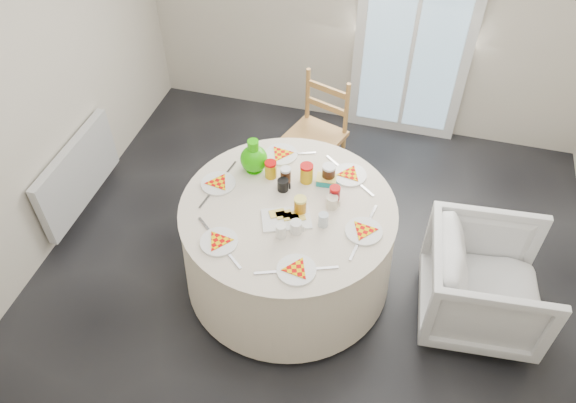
% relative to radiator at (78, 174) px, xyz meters
% --- Properties ---
extents(floor, '(4.00, 4.00, 0.00)m').
position_rel_radiator_xyz_m(floor, '(1.94, -0.20, -0.38)').
color(floor, black).
rests_on(floor, ground).
extents(wall_left, '(0.02, 4.00, 2.60)m').
position_rel_radiator_xyz_m(wall_left, '(-0.06, -0.20, 0.92)').
color(wall_left, '#BCB5A3').
rests_on(wall_left, floor).
extents(glass_door, '(1.00, 0.08, 2.10)m').
position_rel_radiator_xyz_m(glass_door, '(2.34, 1.75, 0.67)').
color(glass_door, silver).
rests_on(glass_door, floor).
extents(radiator, '(0.07, 1.00, 0.55)m').
position_rel_radiator_xyz_m(radiator, '(0.00, 0.00, 0.00)').
color(radiator, silver).
rests_on(radiator, floor).
extents(table, '(1.47, 1.47, 0.74)m').
position_rel_radiator_xyz_m(table, '(1.78, -0.25, -0.01)').
color(table, beige).
rests_on(table, floor).
extents(wooden_chair, '(0.54, 0.52, 0.96)m').
position_rel_radiator_xyz_m(wooden_chair, '(1.70, 0.85, 0.09)').
color(wooden_chair, '#9F6436').
rests_on(wooden_chair, floor).
extents(armchair, '(0.78, 0.82, 0.79)m').
position_rel_radiator_xyz_m(armchair, '(3.12, -0.22, 0.01)').
color(armchair, silver).
rests_on(armchair, floor).
extents(place_settings, '(1.64, 1.64, 0.02)m').
position_rel_radiator_xyz_m(place_settings, '(1.78, -0.25, 0.39)').
color(place_settings, white).
rests_on(place_settings, table).
extents(jar_cluster, '(0.55, 0.31, 0.16)m').
position_rel_radiator_xyz_m(jar_cluster, '(1.81, -0.05, 0.44)').
color(jar_cluster, '#AD4A12').
rests_on(jar_cluster, table).
extents(butter_tub, '(0.14, 0.11, 0.05)m').
position_rel_radiator_xyz_m(butter_tub, '(1.97, 0.04, 0.41)').
color(butter_tub, teal).
rests_on(butter_tub, table).
extents(green_pitcher, '(0.21, 0.21, 0.24)m').
position_rel_radiator_xyz_m(green_pitcher, '(1.46, 0.04, 0.49)').
color(green_pitcher, '#22B802').
rests_on(green_pitcher, table).
extents(cheese_platter, '(0.36, 0.30, 0.04)m').
position_rel_radiator_xyz_m(cheese_platter, '(1.80, -0.36, 0.39)').
color(cheese_platter, silver).
rests_on(cheese_platter, table).
extents(mugs_glasses, '(0.75, 0.75, 0.10)m').
position_rel_radiator_xyz_m(mugs_glasses, '(1.88, -0.22, 0.43)').
color(mugs_glasses, '#ACA4A5').
rests_on(mugs_glasses, table).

